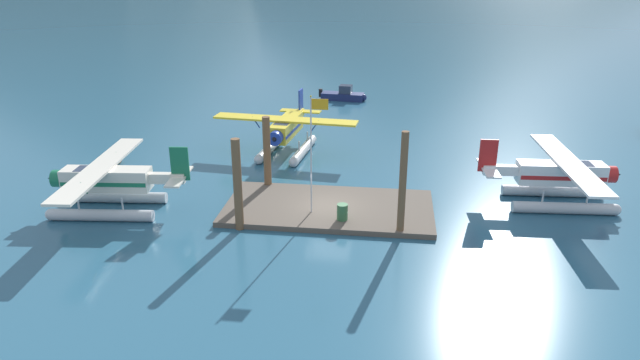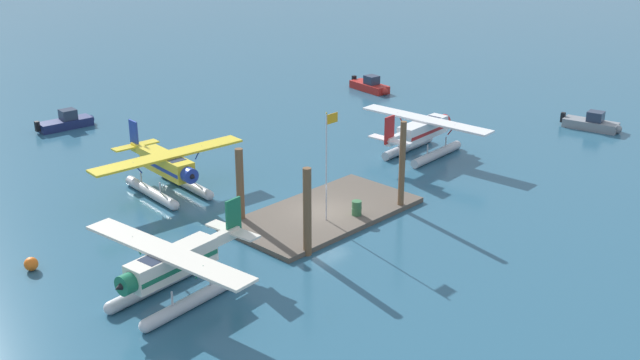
% 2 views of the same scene
% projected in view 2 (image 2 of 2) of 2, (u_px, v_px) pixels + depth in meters
% --- Properties ---
extents(ground_plane, '(1200.00, 1200.00, 0.00)m').
position_uv_depth(ground_plane, '(324.00, 216.00, 46.95)').
color(ground_plane, '#285670').
extents(dock_platform, '(11.66, 6.01, 0.30)m').
position_uv_depth(dock_platform, '(324.00, 213.00, 46.89)').
color(dock_platform, brown).
rests_on(dock_platform, ground).
extents(piling_near_left, '(0.45, 0.45, 4.95)m').
position_uv_depth(piling_near_left, '(307.00, 212.00, 41.21)').
color(piling_near_left, brown).
rests_on(piling_near_left, ground).
extents(piling_near_right, '(0.37, 0.37, 5.55)m').
position_uv_depth(piling_near_right, '(402.00, 166.00, 46.93)').
color(piling_near_right, brown).
rests_on(piling_near_right, ground).
extents(piling_far_left, '(0.46, 0.46, 4.57)m').
position_uv_depth(piling_far_left, '(240.00, 186.00, 45.17)').
color(piling_far_left, brown).
rests_on(piling_far_left, ground).
extents(flagpole, '(0.95, 0.10, 6.50)m').
position_uv_depth(flagpole, '(328.00, 154.00, 44.28)').
color(flagpole, silver).
rests_on(flagpole, dock_platform).
extents(fuel_drum, '(0.62, 0.62, 0.88)m').
position_uv_depth(fuel_drum, '(357.00, 208.00, 46.16)').
color(fuel_drum, '#33663D').
rests_on(fuel_drum, dock_platform).
extents(mooring_buoy, '(0.72, 0.72, 0.72)m').
position_uv_depth(mooring_buoy, '(31.00, 264.00, 40.29)').
color(mooring_buoy, orange).
rests_on(mooring_buoy, ground).
extents(seaplane_yellow_bow_left, '(10.49, 7.96, 3.84)m').
position_uv_depth(seaplane_yellow_bow_left, '(167.00, 169.00, 49.85)').
color(seaplane_yellow_bow_left, '#B7BABF').
rests_on(seaplane_yellow_bow_left, ground).
extents(seaplane_cream_port_aft, '(7.96, 10.48, 3.84)m').
position_uv_depth(seaplane_cream_port_aft, '(172.00, 270.00, 37.09)').
color(seaplane_cream_port_aft, '#B7BABF').
rests_on(seaplane_cream_port_aft, ground).
extents(seaplane_white_stbd_fwd, '(7.98, 10.46, 3.84)m').
position_uv_depth(seaplane_white_stbd_fwd, '(423.00, 134.00, 56.74)').
color(seaplane_white_stbd_fwd, '#B7BABF').
rests_on(seaplane_white_stbd_fwd, ground).
extents(boat_red_open_east, '(2.12, 4.86, 1.50)m').
position_uv_depth(boat_red_open_east, '(370.00, 86.00, 74.30)').
color(boat_red_open_east, '#B2231E').
rests_on(boat_red_open_east, ground).
extents(boat_grey_open_se, '(2.19, 4.85, 1.50)m').
position_uv_depth(boat_grey_open_se, '(593.00, 123.00, 62.91)').
color(boat_grey_open_se, gray).
rests_on(boat_grey_open_se, ground).
extents(boat_navy_open_north, '(4.88, 1.96, 1.50)m').
position_uv_depth(boat_navy_open_north, '(67.00, 122.00, 63.29)').
color(boat_navy_open_north, navy).
rests_on(boat_navy_open_north, ground).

